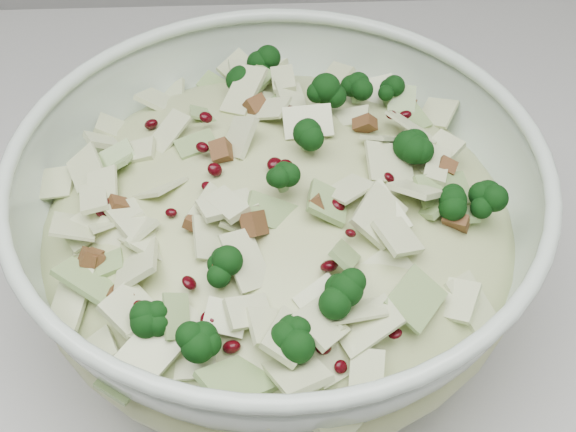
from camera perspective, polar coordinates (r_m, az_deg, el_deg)
The scene contains 2 objects.
mixing_bowl at distance 0.50m, azimuth -0.69°, elevation -1.13°, with size 0.40×0.40×0.13m.
salad at distance 0.49m, azimuth -0.72°, elevation 0.51°, with size 0.37×0.37×0.13m.
Camera 1 is at (-0.09, 1.26, 1.34)m, focal length 50.00 mm.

